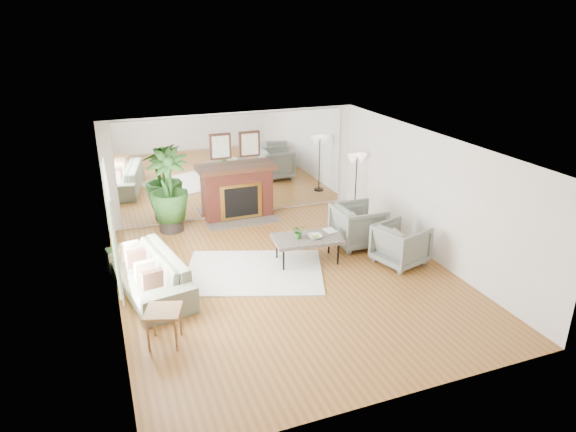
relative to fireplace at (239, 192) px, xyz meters
name	(u,v)px	position (x,y,z in m)	size (l,w,h in m)	color
ground	(288,278)	(0.00, -3.26, -0.66)	(7.00, 7.00, 0.00)	brown
wall_left	(111,240)	(-2.99, -3.26, 0.59)	(0.02, 7.00, 2.50)	white
wall_right	(430,196)	(2.99, -3.26, 0.59)	(0.02, 7.00, 2.50)	white
wall_back	(235,165)	(0.00, 0.23, 0.59)	(6.00, 0.02, 2.50)	white
mirror_panel	(235,166)	(0.00, 0.21, 0.59)	(5.40, 0.04, 2.40)	silver
window_panel	(111,225)	(-2.96, -2.86, 0.69)	(0.04, 2.40, 1.50)	#B2E09E
fireplace	(239,192)	(0.00, 0.00, 0.00)	(1.85, 0.83, 2.05)	maroon
area_rug	(254,272)	(-0.52, -2.83, -0.65)	(2.56, 1.83, 0.03)	silver
coffee_table	(307,239)	(0.60, -2.76, -0.18)	(1.39, 0.90, 0.53)	#665B50
sofa	(149,273)	(-2.45, -2.83, -0.31)	(2.37, 0.92, 0.69)	gray
armchair_back	(358,225)	(1.92, -2.39, -0.22)	(0.94, 0.97, 0.88)	gray
armchair_front	(401,244)	(2.28, -3.47, -0.25)	(0.87, 0.89, 0.81)	gray
side_table	(163,315)	(-2.42, -4.51, -0.18)	(0.63, 0.63, 0.57)	olive
potted_ficus	(168,189)	(-1.65, -0.21, 0.33)	(1.15, 1.15, 1.85)	black
floor_lamp	(357,164)	(2.65, -0.87, 0.66)	(0.50, 0.28, 1.54)	black
tabletop_plant	(299,231)	(0.43, -2.73, 0.01)	(0.25, 0.22, 0.28)	#356625
fruit_bowl	(315,237)	(0.72, -2.84, -0.10)	(0.27, 0.27, 0.07)	olive
book	(325,231)	(1.04, -2.64, -0.12)	(0.20, 0.28, 0.02)	olive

